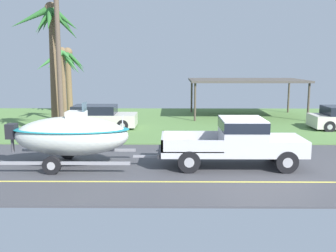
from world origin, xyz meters
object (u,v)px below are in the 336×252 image
Objects in this scene: palm_tree_near_left at (53,34)px; utility_pole at (59,60)px; pickup_truck_towing at (241,140)px; palm_tree_near_right at (68,65)px; carport_awning at (246,81)px; boat_on_trailer at (71,136)px; parked_sedan_far at (98,117)px; palm_tree_mid at (60,65)px.

utility_pole is (0.49, -0.87, -1.29)m from palm_tree_near_left.
palm_tree_near_right is at bearing 125.24° from pickup_truck_towing.
palm_tree_near_right is at bearing 174.57° from carport_awning.
boat_on_trailer is (-6.36, 0.00, 0.16)m from pickup_truck_towing.
palm_tree_near_left reaches higher than palm_tree_near_right.
pickup_truck_towing is 1.25× the size of parked_sedan_far.
boat_on_trailer is 11.20m from palm_tree_mid.
parked_sedan_far is at bearing -152.94° from carport_awning.
pickup_truck_towing is 17.84m from palm_tree_near_right.
palm_tree_mid is (-2.68, 2.10, 3.03)m from parked_sedan_far.
carport_awning is 1.64× the size of palm_tree_mid.
parked_sedan_far is at bearing 93.92° from boat_on_trailer.
parked_sedan_far is 5.05m from utility_pole.
utility_pole is (-1.67, 4.65, 2.81)m from boat_on_trailer.
palm_tree_near_right is (-1.66, 8.89, -1.63)m from palm_tree_near_left.
palm_tree_near_left is 9.19m from palm_tree_near_right.
pickup_truck_towing is 11.01m from palm_tree_near_left.
carport_awning is at bearing 78.73° from pickup_truck_towing.
palm_tree_mid reaches higher than parked_sedan_far.
pickup_truck_towing is 1.12× the size of palm_tree_near_right.
parked_sedan_far is at bearing -38.18° from palm_tree_mid.
palm_tree_near_left reaches higher than palm_tree_mid.
pickup_truck_towing is at bearing 0.00° from boat_on_trailer.
boat_on_trailer is at bearing 180.00° from pickup_truck_towing.
palm_tree_near_left is (-11.15, -7.67, 2.73)m from carport_awning.
boat_on_trailer is 1.27× the size of parked_sedan_far.
carport_awning is at bearing 12.81° from palm_tree_mid.
palm_tree_mid is at bearing 107.31° from boat_on_trailer.
utility_pole reaches higher than pickup_truck_towing.
utility_pole reaches higher than palm_tree_mid.
carport_awning is 1.16× the size of palm_tree_near_left.
palm_tree_near_left is at bearing -79.42° from palm_tree_near_right.
palm_tree_near_left is at bearing -119.65° from parked_sedan_far.
palm_tree_near_left is at bearing 111.35° from boat_on_trailer.
parked_sedan_far is 7.53m from palm_tree_near_right.
pickup_truck_towing is at bearing -47.29° from palm_tree_mid.
palm_tree_near_right is 1.02× the size of palm_tree_mid.
parked_sedan_far is 0.56× the size of carport_awning.
palm_tree_mid is (0.57, -4.00, 0.06)m from palm_tree_near_right.
palm_tree_near_right reaches higher than palm_tree_mid.
palm_tree_near_left is (-1.59, -2.79, 4.61)m from parked_sedan_far.
palm_tree_near_left is at bearing -145.46° from carport_awning.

